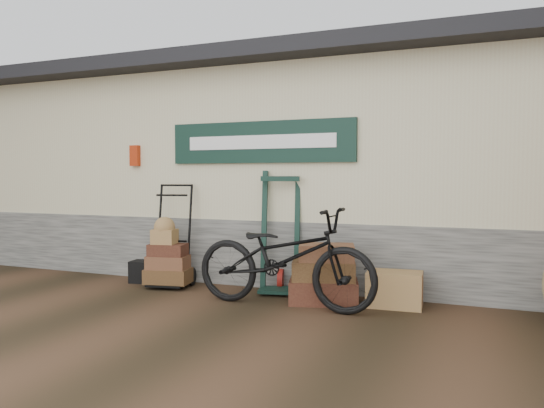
# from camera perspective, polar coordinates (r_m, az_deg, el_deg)

# --- Properties ---
(ground) EXTENTS (80.00, 80.00, 0.00)m
(ground) POSITION_cam_1_polar(r_m,az_deg,el_deg) (6.22, -2.32, -10.94)
(ground) COLOR black
(ground) RESTS_ON ground
(station_building) EXTENTS (14.40, 4.10, 3.20)m
(station_building) POSITION_cam_1_polar(r_m,az_deg,el_deg) (8.60, 5.25, 3.76)
(station_building) COLOR #4C4C47
(station_building) RESTS_ON ground
(porter_trolley) EXTENTS (0.80, 0.66, 1.42)m
(porter_trolley) POSITION_cam_1_polar(r_m,az_deg,el_deg) (7.38, -10.69, -3.19)
(porter_trolley) COLOR black
(porter_trolley) RESTS_ON ground
(green_barrow) EXTENTS (0.66, 0.59, 1.57)m
(green_barrow) POSITION_cam_1_polar(r_m,az_deg,el_deg) (6.84, 0.87, -3.00)
(green_barrow) COLOR black
(green_barrow) RESTS_ON ground
(suitcase_stack) EXTENTS (0.91, 0.70, 0.71)m
(suitcase_stack) POSITION_cam_1_polar(r_m,az_deg,el_deg) (6.34, 5.57, -7.41)
(suitcase_stack) COLOR #3C1B13
(suitcase_stack) RESTS_ON ground
(wicker_hamper) EXTENTS (0.64, 0.45, 0.40)m
(wicker_hamper) POSITION_cam_1_polar(r_m,az_deg,el_deg) (6.32, 13.05, -8.91)
(wicker_hamper) COLOR olive
(wicker_hamper) RESTS_ON ground
(black_trunk) EXTENTS (0.35, 0.31, 0.31)m
(black_trunk) POSITION_cam_1_polar(r_m,az_deg,el_deg) (7.76, -13.76, -7.07)
(black_trunk) COLOR black
(black_trunk) RESTS_ON ground
(bicycle) EXTENTS (0.87, 2.23, 1.28)m
(bicycle) POSITION_cam_1_polar(r_m,az_deg,el_deg) (6.06, 1.30, -5.17)
(bicycle) COLOR black
(bicycle) RESTS_ON ground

